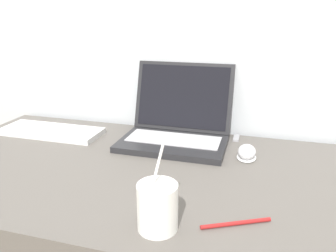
# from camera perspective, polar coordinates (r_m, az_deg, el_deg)

# --- Properties ---
(laptop) EXTENTS (0.36, 0.30, 0.26)m
(laptop) POSITION_cam_1_polar(r_m,az_deg,el_deg) (1.14, 1.56, 0.38)
(laptop) COLOR #232326
(laptop) RESTS_ON desk
(drink_cup) EXTENTS (0.08, 0.08, 0.18)m
(drink_cup) POSITION_cam_1_polar(r_m,az_deg,el_deg) (0.69, -1.84, -13.73)
(drink_cup) COLOR white
(drink_cup) RESTS_ON desk
(computer_mouse) EXTENTS (0.06, 0.09, 0.04)m
(computer_mouse) POSITION_cam_1_polar(r_m,az_deg,el_deg) (1.04, 13.55, -4.51)
(computer_mouse) COLOR white
(computer_mouse) RESTS_ON desk
(external_keyboard) EXTENTS (0.38, 0.14, 0.02)m
(external_keyboard) POSITION_cam_1_polar(r_m,az_deg,el_deg) (1.29, -19.63, -0.89)
(external_keyboard) COLOR silver
(external_keyboard) RESTS_ON desk
(usb_stick) EXTENTS (0.02, 0.06, 0.01)m
(usb_stick) POSITION_cam_1_polar(r_m,az_deg,el_deg) (1.20, 11.81, -2.01)
(usb_stick) COLOR #99999E
(usb_stick) RESTS_ON desk
(pen) EXTENTS (0.14, 0.08, 0.01)m
(pen) POSITION_cam_1_polar(r_m,az_deg,el_deg) (0.73, 11.75, -16.25)
(pen) COLOR #A51E1E
(pen) RESTS_ON desk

